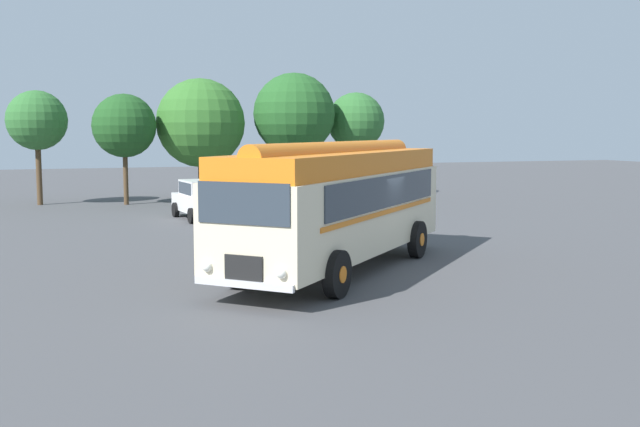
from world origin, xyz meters
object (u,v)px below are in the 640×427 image
Objects in this scene: car_near_left at (203,199)px; car_mid_right at (315,195)px; car_mid_left at (266,197)px; vintage_bus at (339,201)px.

car_near_left and car_mid_right have the same top height.
car_near_left and car_mid_left have the same top height.
car_mid_left is at bearing -170.16° from car_mid_right.
car_mid_left is (2.82, 0.09, 0.00)m from car_near_left.
car_near_left is 2.82m from car_mid_left.
vintage_bus is 13.35m from car_mid_left.
car_mid_right is (2.48, 0.43, 0.00)m from car_mid_left.
car_near_left is at bearing 95.05° from vintage_bus.
vintage_bus is 2.05× the size of car_near_left.
car_mid_left is at bearing 82.84° from vintage_bus.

